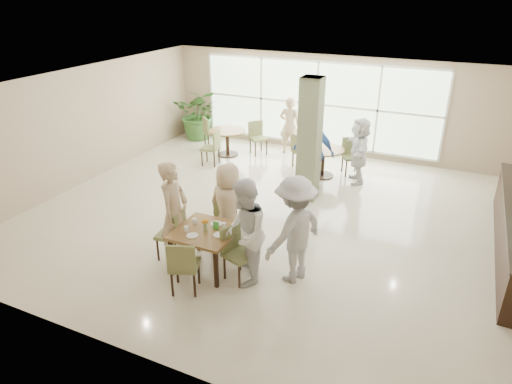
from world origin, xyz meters
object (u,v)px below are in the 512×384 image
at_px(teen_far, 228,206).
at_px(adult_a, 313,152).
at_px(main_table, 206,234).
at_px(teen_standing, 295,230).
at_px(round_table_left, 227,136).
at_px(potted_plant, 199,114).
at_px(teen_right, 244,233).
at_px(adult_standing, 290,126).
at_px(adult_b, 359,150).
at_px(round_table_right, 323,155).
at_px(teen_left, 174,212).

bearing_deg(teen_far, adult_a, -95.51).
relative_size(main_table, teen_standing, 0.55).
bearing_deg(round_table_left, main_table, -65.43).
distance_m(potted_plant, adult_a, 4.98).
relative_size(teen_right, teen_standing, 0.99).
xyz_separation_m(teen_right, adult_standing, (-1.62, 6.25, -0.08)).
bearing_deg(teen_standing, adult_b, -157.09).
xyz_separation_m(potted_plant, adult_standing, (3.11, -0.10, 0.02)).
bearing_deg(teen_far, teen_standing, 165.49).
relative_size(adult_a, adult_standing, 1.07).
height_order(main_table, adult_a, adult_a).
relative_size(round_table_left, teen_right, 0.57).
bearing_deg(adult_b, round_table_right, -108.85).
bearing_deg(adult_a, teen_right, -81.04).
bearing_deg(adult_b, round_table_left, -116.16).
xyz_separation_m(adult_a, adult_standing, (-1.39, 2.03, -0.06)).
relative_size(main_table, round_table_left, 0.98).
bearing_deg(teen_far, round_table_left, -57.83).
relative_size(potted_plant, teen_right, 0.89).
height_order(main_table, teen_left, teen_left).
distance_m(teen_far, teen_standing, 1.57).
bearing_deg(round_table_left, potted_plant, 147.33).
distance_m(round_table_left, adult_a, 3.18).
xyz_separation_m(round_table_left, teen_far, (2.42, -4.46, 0.27)).
bearing_deg(round_table_right, teen_far, -98.02).
relative_size(round_table_left, potted_plant, 0.64).
bearing_deg(teen_right, potted_plant, -166.24).
height_order(adult_a, adult_standing, adult_a).
distance_m(teen_far, teen_right, 1.19).
height_order(round_table_left, teen_left, teen_left).
bearing_deg(round_table_left, teen_right, -59.25).
bearing_deg(adult_a, round_table_left, 164.68).
bearing_deg(teen_left, adult_a, -22.97).
height_order(teen_left, adult_a, teen_left).
height_order(main_table, teen_far, teen_far).
height_order(teen_left, adult_b, teen_left).
xyz_separation_m(potted_plant, teen_right, (4.73, -6.35, 0.10)).
bearing_deg(adult_a, adult_b, 45.97).
bearing_deg(adult_a, adult_standing, 130.11).
relative_size(round_table_left, round_table_right, 0.99).
height_order(round_table_right, teen_right, teen_right).
xyz_separation_m(main_table, teen_left, (-0.64, 0.03, 0.27)).
distance_m(teen_right, adult_a, 4.23).
height_order(round_table_left, teen_far, teen_far).
relative_size(potted_plant, teen_left, 0.87).
bearing_deg(teen_standing, round_table_left, -119.10).
bearing_deg(teen_standing, round_table_right, -146.02).
height_order(main_table, adult_standing, adult_standing).
xyz_separation_m(round_table_left, teen_right, (3.19, -5.36, 0.35)).
xyz_separation_m(potted_plant, adult_a, (4.50, -2.13, 0.08)).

